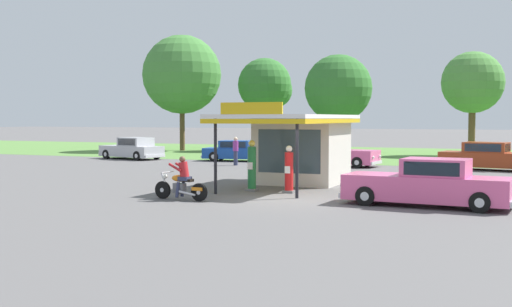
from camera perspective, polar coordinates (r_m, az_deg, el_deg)
name	(u,v)px	position (r m, az deg, el deg)	size (l,w,h in m)	color
ground_plane	(288,199)	(23.38, 2.88, -4.07)	(300.00, 300.00, 0.00)	#5B5959
grass_verge_strip	(422,155)	(52.43, 14.47, -0.15)	(120.00, 24.00, 0.01)	#56843D
service_station_kiosk	(299,144)	(28.76, 3.83, 0.88)	(4.24, 7.81, 3.52)	beige
gas_pump_nearside	(252,168)	(25.94, -0.37, -1.26)	(0.44, 0.44, 2.05)	slate
gas_pump_offside	(289,171)	(25.34, 2.93, -1.58)	(0.44, 0.44, 1.86)	slate
motorcycle_with_rider	(181,182)	(23.26, -6.60, -2.50)	(2.23, 0.70, 1.58)	black
featured_classic_sedan	(428,185)	(22.21, 14.93, -2.68)	(5.67, 2.12, 1.60)	#E55993
parked_car_back_row_far_right	(241,152)	(43.98, -1.32, 0.16)	(5.60, 2.55, 1.40)	#19479E
parked_car_second_row_spare	(334,154)	(39.69, 6.87, -0.04)	(5.52, 2.41, 1.63)	#E55993
parked_car_back_row_centre	(132,149)	(46.88, -10.88, 0.38)	(5.28, 3.05, 1.56)	#B7B7BC
parked_car_back_row_far_left	(489,157)	(38.66, 19.89, -0.32)	(5.76, 2.68, 1.58)	#993819
bystander_leaning_by_kiosk	(236,150)	(40.02, -1.81, 0.29)	(0.34, 0.34, 1.76)	#2D3351
tree_oak_distant_spare	(472,84)	(52.81, 18.56, 5.82)	(4.78, 4.78, 8.09)	brown
tree_oak_right	(184,76)	(58.53, -6.40, 6.78)	(7.07, 7.07, 10.37)	brown
tree_oak_far_left	(340,90)	(52.43, 7.39, 5.62)	(5.42, 5.42, 8.03)	brown
tree_oak_far_right	(267,86)	(58.10, 0.96, 5.96)	(4.80, 4.80, 8.30)	brown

